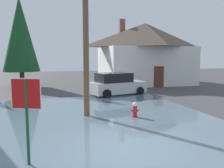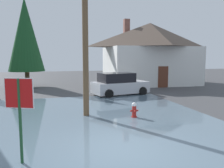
# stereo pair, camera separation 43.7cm
# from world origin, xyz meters

# --- Properties ---
(ground_plane) EXTENTS (80.00, 80.00, 0.10)m
(ground_plane) POSITION_xyz_m (0.00, 0.00, -0.05)
(ground_plane) COLOR #424244
(flood_puddle) EXTENTS (11.84, 13.11, 0.07)m
(flood_puddle) POSITION_xyz_m (-0.54, 3.19, 0.03)
(flood_puddle) COLOR slate
(flood_puddle) RESTS_ON ground
(lane_stop_bar) EXTENTS (4.40, 0.49, 0.01)m
(lane_stop_bar) POSITION_xyz_m (0.93, -1.35, 0.00)
(lane_stop_bar) COLOR silver
(lane_stop_bar) RESTS_ON ground
(stop_sign_near) EXTENTS (0.76, 0.34, 2.39)m
(stop_sign_near) POSITION_xyz_m (-2.90, -0.40, 1.72)
(stop_sign_near) COLOR #1E4C28
(stop_sign_near) RESTS_ON ground
(fire_hydrant) EXTENTS (0.39, 0.33, 0.77)m
(fire_hydrant) POSITION_xyz_m (1.73, 3.41, 0.38)
(fire_hydrant) COLOR #AD231E
(fire_hydrant) RESTS_ON ground
(utility_pole) EXTENTS (1.60, 0.28, 8.33)m
(utility_pole) POSITION_xyz_m (-0.43, 4.34, 4.34)
(utility_pole) COLOR brown
(utility_pole) RESTS_ON ground
(house) EXTENTS (9.86, 7.71, 6.94)m
(house) POSITION_xyz_m (8.30, 16.68, 3.34)
(house) COLOR silver
(house) RESTS_ON ground
(parked_car) EXTENTS (4.46, 2.76, 1.70)m
(parked_car) POSITION_xyz_m (2.97, 10.14, 0.81)
(parked_car) COLOR silver
(parked_car) RESTS_ON ground
(pine_tree_tall_left) EXTENTS (3.37, 3.37, 8.43)m
(pine_tree_tall_left) POSITION_xyz_m (-4.23, 17.03, 4.96)
(pine_tree_tall_left) COLOR #4C3823
(pine_tree_tall_left) RESTS_ON ground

